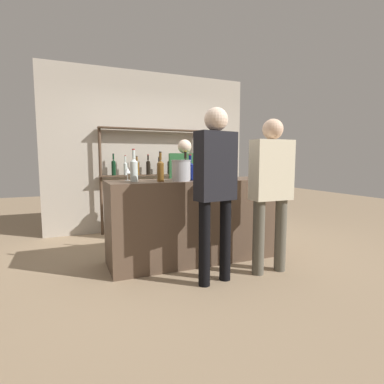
% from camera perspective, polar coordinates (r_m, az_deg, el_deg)
% --- Properties ---
extents(ground_plane, '(16.00, 16.00, 0.00)m').
position_cam_1_polar(ground_plane, '(3.92, 0.00, -12.70)').
color(ground_plane, '#9E8466').
extents(bar_counter, '(2.06, 0.67, 1.02)m').
position_cam_1_polar(bar_counter, '(3.78, 0.00, -5.38)').
color(bar_counter, brown).
rests_on(bar_counter, ground_plane).
extents(back_wall, '(3.66, 0.12, 2.80)m').
position_cam_1_polar(back_wall, '(5.54, -7.86, 7.54)').
color(back_wall, '#B2A899').
rests_on(back_wall, ground_plane).
extents(back_shelf, '(1.87, 0.18, 1.80)m').
position_cam_1_polar(back_shelf, '(5.36, -7.30, 5.17)').
color(back_shelf, '#4C3828').
rests_on(back_shelf, ground_plane).
extents(counter_bottle_0, '(0.08, 0.08, 0.35)m').
position_cam_1_polar(counter_bottle_0, '(3.84, 7.61, 4.51)').
color(counter_bottle_0, '#0F1956').
rests_on(counter_bottle_0, bar_counter).
extents(counter_bottle_1, '(0.09, 0.09, 0.37)m').
position_cam_1_polar(counter_bottle_1, '(3.43, -11.00, 4.28)').
color(counter_bottle_1, silver).
rests_on(counter_bottle_1, bar_counter).
extents(counter_bottle_2, '(0.08, 0.08, 0.34)m').
position_cam_1_polar(counter_bottle_2, '(3.41, -6.02, 4.17)').
color(counter_bottle_2, brown).
rests_on(counter_bottle_2, bar_counter).
extents(counter_bottle_3, '(0.09, 0.09, 0.31)m').
position_cam_1_polar(counter_bottle_3, '(3.65, -0.37, 4.18)').
color(counter_bottle_3, '#0F1956').
rests_on(counter_bottle_3, bar_counter).
extents(counter_bottle_4, '(0.09, 0.09, 0.36)m').
position_cam_1_polar(counter_bottle_4, '(3.83, -1.26, 4.58)').
color(counter_bottle_4, black).
rests_on(counter_bottle_4, bar_counter).
extents(counter_bottle_5, '(0.07, 0.07, 0.32)m').
position_cam_1_polar(counter_bottle_5, '(4.04, 7.71, 4.31)').
color(counter_bottle_5, '#0F1956').
rests_on(counter_bottle_5, bar_counter).
extents(wine_glass, '(0.08, 0.08, 0.16)m').
position_cam_1_polar(wine_glass, '(3.63, -12.20, 4.00)').
color(wine_glass, silver).
rests_on(wine_glass, bar_counter).
extents(ice_bucket, '(0.23, 0.23, 0.25)m').
position_cam_1_polar(ice_bucket, '(3.49, -2.09, 4.12)').
color(ice_bucket, '#B2B2B7').
rests_on(ice_bucket, bar_counter).
extents(cork_jar, '(0.12, 0.12, 0.16)m').
position_cam_1_polar(cork_jar, '(3.99, 6.15, 3.75)').
color(cork_jar, silver).
rests_on(cork_jar, bar_counter).
extents(customer_right, '(0.47, 0.22, 1.71)m').
position_cam_1_polar(customer_right, '(3.40, 14.85, 1.44)').
color(customer_right, '#575347').
rests_on(customer_right, ground_plane).
extents(customer_center, '(0.45, 0.26, 1.78)m').
position_cam_1_polar(customer_center, '(3.00, 4.52, 2.24)').
color(customer_center, black).
rests_on(customer_center, ground_plane).
extents(server_behind_counter, '(0.50, 0.31, 1.56)m').
position_cam_1_polar(server_behind_counter, '(4.52, -1.41, 1.62)').
color(server_behind_counter, black).
rests_on(server_behind_counter, ground_plane).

